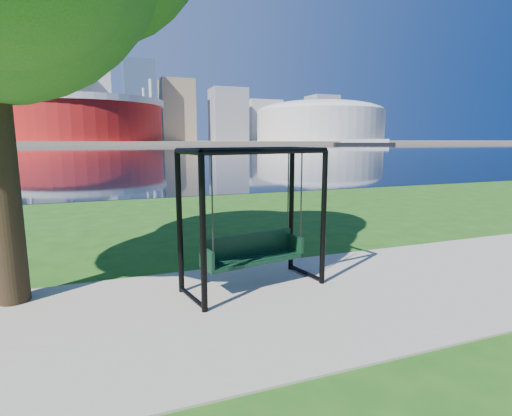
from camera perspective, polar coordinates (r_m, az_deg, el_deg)
ground at (r=6.78m, az=-2.08°, el=-12.42°), size 900.00×900.00×0.00m
path at (r=6.34m, az=-0.59°, el=-13.90°), size 120.00×4.00×0.03m
river at (r=108.01m, az=-19.83°, el=7.75°), size 900.00×180.00×0.02m
far_bank at (r=311.97m, az=-20.59°, el=8.77°), size 900.00×228.00×2.00m
stadium at (r=241.37m, az=-23.09°, el=11.68°), size 83.00×83.00×32.00m
arena at (r=277.50m, az=9.11°, el=12.30°), size 84.00×84.00×26.56m
skyline at (r=327.06m, az=-21.76°, el=14.85°), size 392.00×66.00×96.50m
swing at (r=6.77m, az=-0.46°, el=-2.06°), size 2.52×1.46×2.43m
barge at (r=228.26m, az=15.16°, el=9.06°), size 32.50×20.83×3.18m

